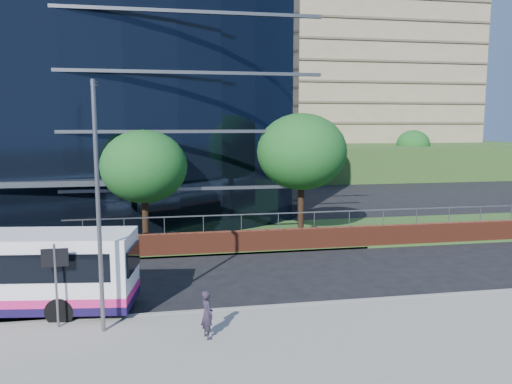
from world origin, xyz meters
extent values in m
cube|color=#2D511E|center=(24.00, 11.00, 0.06)|extent=(36.00, 8.00, 0.12)
cube|color=black|center=(-4.00, 24.00, 8.00)|extent=(38.00, 16.00, 16.00)
cube|color=maroon|center=(20.00, 7.30, 0.60)|extent=(34.00, 0.40, 1.20)
cube|color=slate|center=(20.00, 7.30, 2.08)|extent=(34.00, 0.06, 0.06)
cube|color=#2D511E|center=(32.00, 56.00, 2.00)|extent=(60.00, 42.00, 4.00)
cube|color=#988A65|center=(32.00, 58.00, 17.00)|extent=(50.00, 12.00, 26.00)
cylinder|color=slate|center=(4.50, -1.60, 1.55)|extent=(0.08, 0.08, 2.80)
cube|color=black|center=(4.50, -1.58, 2.50)|extent=(0.85, 0.06, 0.60)
cylinder|color=black|center=(7.00, 9.00, 1.54)|extent=(0.36, 0.36, 3.08)
ellipsoid|color=#14481A|center=(7.00, 9.00, 4.55)|extent=(4.62, 4.62, 3.93)
cylinder|color=black|center=(16.00, 10.00, 1.76)|extent=(0.36, 0.36, 3.52)
ellipsoid|color=#14481A|center=(16.00, 10.00, 5.20)|extent=(5.28, 5.28, 4.49)
cylinder|color=black|center=(24.00, 40.00, 1.54)|extent=(0.36, 0.36, 3.08)
ellipsoid|color=#14481A|center=(24.00, 40.00, 4.55)|extent=(4.62, 4.62, 3.93)
cylinder|color=black|center=(40.00, 42.00, 1.43)|extent=(0.36, 0.36, 2.86)
ellipsoid|color=#14481A|center=(40.00, 42.00, 4.23)|extent=(4.29, 4.29, 3.65)
cylinder|color=slate|center=(6.00, -2.20, 4.15)|extent=(0.14, 0.14, 8.00)
cube|color=slate|center=(6.00, -1.85, 8.05)|extent=(0.15, 0.70, 0.12)
cylinder|color=black|center=(4.46, -1.07, 0.49)|extent=(1.01, 0.43, 0.98)
imported|color=#282031|center=(9.27, -3.33, 0.92)|extent=(0.53, 0.65, 1.54)
camera|label=1|loc=(8.06, -18.24, 6.79)|focal=35.00mm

